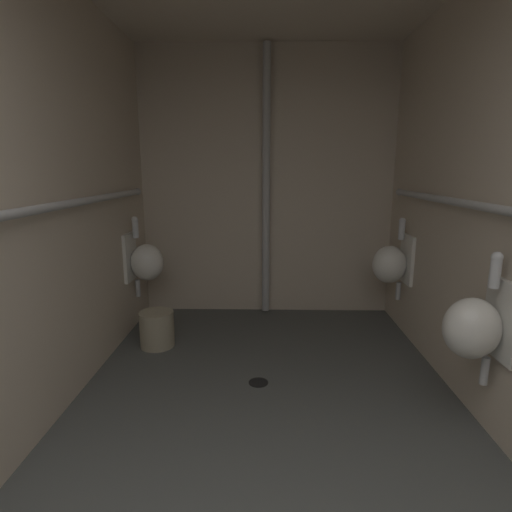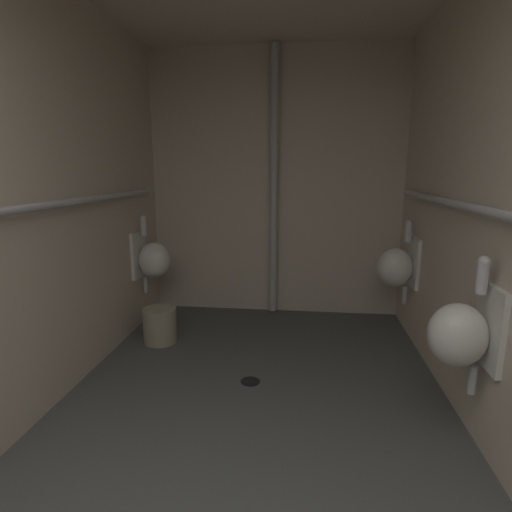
% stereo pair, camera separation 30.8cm
% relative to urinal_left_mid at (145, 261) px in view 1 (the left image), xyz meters
% --- Properties ---
extents(floor, '(2.68, 4.23, 0.08)m').
position_rel_urinal_left_mid_xyz_m(floor, '(1.13, -1.50, -0.70)').
color(floor, '#4C4F4C').
rests_on(floor, ground).
extents(wall_left, '(0.06, 4.23, 2.68)m').
position_rel_urinal_left_mid_xyz_m(wall_left, '(-0.18, -1.50, 0.68)').
color(wall_left, beige).
rests_on(wall_left, ground).
extents(wall_back, '(2.68, 0.06, 2.68)m').
position_rel_urinal_left_mid_xyz_m(wall_back, '(1.13, 0.58, 0.68)').
color(wall_back, beige).
rests_on(wall_back, ground).
extents(urinal_left_mid, '(0.32, 0.30, 0.76)m').
position_rel_urinal_left_mid_xyz_m(urinal_left_mid, '(0.00, 0.00, 0.00)').
color(urinal_left_mid, silver).
extents(urinal_right_mid, '(0.32, 0.30, 0.76)m').
position_rel_urinal_left_mid_xyz_m(urinal_right_mid, '(2.26, -1.55, 0.00)').
color(urinal_right_mid, silver).
extents(urinal_right_far, '(0.32, 0.30, 0.76)m').
position_rel_urinal_left_mid_xyz_m(urinal_right_far, '(2.26, -0.04, 0.00)').
color(urinal_right_far, silver).
extents(supply_pipe_left, '(0.06, 3.45, 0.06)m').
position_rel_urinal_left_mid_xyz_m(supply_pipe_left, '(-0.09, -1.49, 0.63)').
color(supply_pipe_left, '#B2B2B2').
extents(supply_pipe_right, '(0.06, 3.45, 0.06)m').
position_rel_urinal_left_mid_xyz_m(supply_pipe_right, '(2.35, -1.53, 0.63)').
color(supply_pipe_right, '#B2B2B2').
extents(standpipe_back_wall, '(0.08, 0.08, 2.63)m').
position_rel_urinal_left_mid_xyz_m(standpipe_back_wall, '(1.12, 0.47, 0.68)').
color(standpipe_back_wall, '#B2B2B2').
rests_on(standpipe_back_wall, ground).
extents(floor_drain, '(0.14, 0.14, 0.01)m').
position_rel_urinal_left_mid_xyz_m(floor_drain, '(1.07, -1.00, -0.66)').
color(floor_drain, black).
rests_on(floor_drain, ground).
extents(waste_bin, '(0.29, 0.29, 0.31)m').
position_rel_urinal_left_mid_xyz_m(waste_bin, '(0.19, -0.39, -0.51)').
color(waste_bin, '#9E937A').
rests_on(waste_bin, ground).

